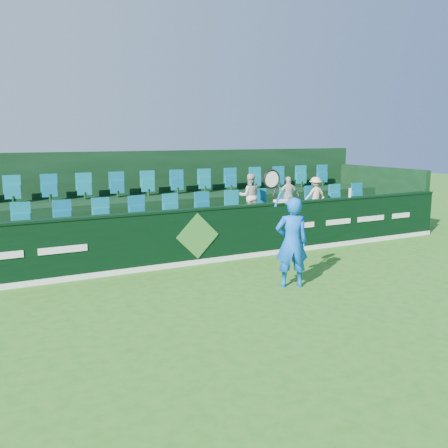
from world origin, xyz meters
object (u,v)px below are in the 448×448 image
spectator_left (250,196)px  spectator_right (315,195)px  towel (283,201)px  tennis_player (291,242)px  drinks_bottle (350,193)px  spectator_middle (288,196)px

spectator_left → spectator_right: bearing=-158.3°
spectator_left → spectator_right: 2.27m
towel → tennis_player: bearing=-120.7°
tennis_player → spectator_right: (3.47, 3.71, 0.39)m
tennis_player → towel: 3.04m
spectator_left → drinks_bottle: (2.61, -1.12, 0.07)m
spectator_middle → drinks_bottle: spectator_middle is taller
spectator_right → drinks_bottle: bearing=110.8°
tennis_player → drinks_bottle: bearing=34.1°
tennis_player → towel: size_ratio=6.09×
tennis_player → towel: bearing=59.3°
towel → drinks_bottle: size_ratio=1.62×
towel → spectator_right: bearing=30.1°
tennis_player → spectator_left: bearing=72.0°
spectator_left → spectator_middle: size_ratio=1.12×
spectator_left → towel: spectator_left is taller
spectator_left → towel: 1.17m
tennis_player → spectator_right: size_ratio=2.37×
tennis_player → spectator_middle: 4.49m
spectator_right → tennis_player: bearing=50.6°
spectator_right → spectator_middle: bearing=3.7°
towel → spectator_left: bearing=106.6°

